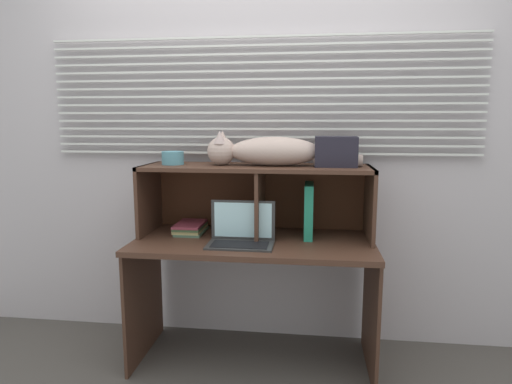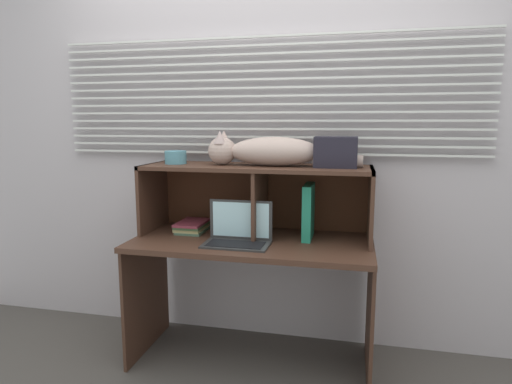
{
  "view_description": "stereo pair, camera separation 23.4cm",
  "coord_description": "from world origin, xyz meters",
  "px_view_note": "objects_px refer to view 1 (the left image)",
  "views": [
    {
      "loc": [
        0.3,
        -2.12,
        1.36
      ],
      "look_at": [
        0.0,
        0.3,
        0.97
      ],
      "focal_mm": 30.6,
      "sensor_mm": 36.0,
      "label": 1
    },
    {
      "loc": [
        0.54,
        -2.08,
        1.36
      ],
      "look_at": [
        0.0,
        0.3,
        0.97
      ],
      "focal_mm": 30.6,
      "sensor_mm": 36.0,
      "label": 2
    }
  ],
  "objects_px": {
    "cat": "(266,151)",
    "small_basket": "(173,158)",
    "binder_upright": "(309,210)",
    "storage_box": "(336,152)",
    "book_stack": "(191,228)",
    "laptop": "(241,235)"
  },
  "relations": [
    {
      "from": "cat",
      "to": "small_basket",
      "type": "relative_size",
      "value": 6.87
    },
    {
      "from": "cat",
      "to": "small_basket",
      "type": "bearing_deg",
      "value": 180.0
    },
    {
      "from": "binder_upright",
      "to": "small_basket",
      "type": "height_order",
      "value": "small_basket"
    },
    {
      "from": "cat",
      "to": "small_basket",
      "type": "distance_m",
      "value": 0.54
    },
    {
      "from": "binder_upright",
      "to": "cat",
      "type": "bearing_deg",
      "value": -180.0
    },
    {
      "from": "cat",
      "to": "storage_box",
      "type": "height_order",
      "value": "cat"
    },
    {
      "from": "cat",
      "to": "book_stack",
      "type": "distance_m",
      "value": 0.63
    },
    {
      "from": "cat",
      "to": "laptop",
      "type": "relative_size",
      "value": 2.47
    },
    {
      "from": "small_basket",
      "to": "storage_box",
      "type": "xyz_separation_m",
      "value": [
        0.92,
        0.0,
        0.04
      ]
    },
    {
      "from": "cat",
      "to": "binder_upright",
      "type": "xyz_separation_m",
      "value": [
        0.24,
        0.0,
        -0.33
      ]
    },
    {
      "from": "binder_upright",
      "to": "storage_box",
      "type": "relative_size",
      "value": 1.34
    },
    {
      "from": "binder_upright",
      "to": "book_stack",
      "type": "bearing_deg",
      "value": 179.84
    },
    {
      "from": "storage_box",
      "to": "book_stack",
      "type": "bearing_deg",
      "value": 179.87
    },
    {
      "from": "laptop",
      "to": "small_basket",
      "type": "relative_size",
      "value": 2.78
    },
    {
      "from": "cat",
      "to": "binder_upright",
      "type": "distance_m",
      "value": 0.41
    },
    {
      "from": "cat",
      "to": "book_stack",
      "type": "height_order",
      "value": "cat"
    },
    {
      "from": "laptop",
      "to": "small_basket",
      "type": "distance_m",
      "value": 0.61
    },
    {
      "from": "laptop",
      "to": "storage_box",
      "type": "relative_size",
      "value": 1.53
    },
    {
      "from": "cat",
      "to": "book_stack",
      "type": "relative_size",
      "value": 3.44
    },
    {
      "from": "binder_upright",
      "to": "storage_box",
      "type": "height_order",
      "value": "storage_box"
    },
    {
      "from": "laptop",
      "to": "binder_upright",
      "type": "height_order",
      "value": "binder_upright"
    },
    {
      "from": "book_stack",
      "to": "storage_box",
      "type": "height_order",
      "value": "storage_box"
    }
  ]
}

